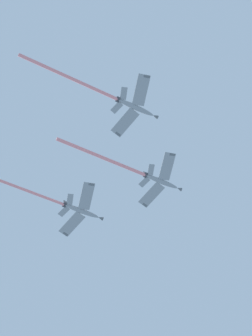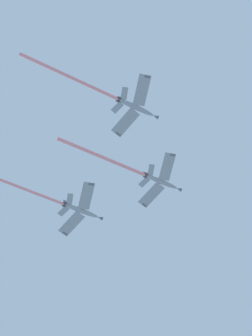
% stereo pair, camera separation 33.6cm
% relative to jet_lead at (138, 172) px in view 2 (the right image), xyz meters
% --- Properties ---
extents(jet_lead, '(25.73, 38.37, 9.36)m').
position_rel_jet_lead_xyz_m(jet_lead, '(0.00, 0.00, 0.00)').
color(jet_lead, gray).
extents(jet_left_wing, '(23.15, 32.77, 8.33)m').
position_rel_jet_lead_xyz_m(jet_left_wing, '(-9.25, -21.98, -3.91)').
color(jet_left_wing, gray).
extents(jet_right_wing, '(25.59, 38.47, 9.21)m').
position_rel_jet_lead_xyz_m(jet_right_wing, '(24.20, -7.05, -4.21)').
color(jet_right_wing, gray).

